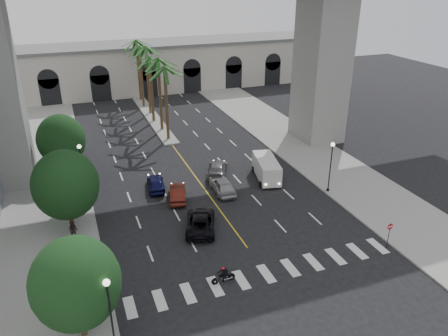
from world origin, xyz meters
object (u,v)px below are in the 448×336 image
at_px(traffic_signal_near, 108,292).
at_px(do_not_enter_sign, 390,230).
at_px(car_b, 178,193).
at_px(pedestrian_b, 73,230).
at_px(car_d, 217,168).
at_px(cargo_van, 266,168).
at_px(lamp_post_left_near, 110,310).
at_px(car_a, 223,185).
at_px(lamp_post_left_far, 82,165).
at_px(pedestrian_a, 46,295).
at_px(car_e, 156,183).
at_px(traffic_signal_far, 101,255).
at_px(motorcycle_rider, 224,275).
at_px(lamp_post_right, 331,163).
at_px(car_c, 201,222).

relative_size(traffic_signal_near, do_not_enter_sign, 1.61).
xyz_separation_m(car_b, pedestrian_b, (-9.84, -3.74, 0.24)).
bearing_deg(traffic_signal_near, do_not_enter_sign, 1.48).
bearing_deg(car_d, do_not_enter_sign, 138.85).
bearing_deg(cargo_van, traffic_signal_near, -127.57).
relative_size(traffic_signal_near, cargo_van, 0.64).
xyz_separation_m(lamp_post_left_near, cargo_van, (18.27, 17.84, -1.95)).
height_order(car_a, car_d, car_a).
relative_size(lamp_post_left_far, pedestrian_b, 3.42).
relative_size(traffic_signal_near, car_d, 0.74).
bearing_deg(car_d, lamp_post_left_near, 80.82).
bearing_deg(traffic_signal_near, car_a, 48.07).
relative_size(pedestrian_a, do_not_enter_sign, 0.82).
relative_size(lamp_post_left_near, cargo_van, 0.94).
height_order(car_d, do_not_enter_sign, do_not_enter_sign).
bearing_deg(car_b, car_e, -48.42).
xyz_separation_m(lamp_post_left_far, car_d, (13.82, -0.18, -2.51)).
height_order(traffic_signal_far, pedestrian_a, traffic_signal_far).
bearing_deg(pedestrian_a, car_e, 60.35).
distance_m(pedestrian_a, do_not_enter_sign, 25.69).
height_order(lamp_post_left_far, cargo_van, lamp_post_left_far).
bearing_deg(motorcycle_rider, pedestrian_a, 168.99).
relative_size(traffic_signal_near, car_e, 0.89).
bearing_deg(car_e, do_not_enter_sign, 139.91).
xyz_separation_m(lamp_post_right, pedestrian_b, (-24.35, 0.08, -2.29)).
xyz_separation_m(lamp_post_left_far, traffic_signal_far, (0.10, -14.50, -0.71)).
bearing_deg(car_b, traffic_signal_near, 74.52).
bearing_deg(pedestrian_b, cargo_van, 35.37).
xyz_separation_m(car_b, car_e, (-1.50, 2.91, 0.00)).
relative_size(car_b, car_c, 0.82).
bearing_deg(pedestrian_b, car_c, 10.54).
xyz_separation_m(lamp_post_left_near, car_a, (12.90, 16.75, -2.45)).
xyz_separation_m(car_a, car_d, (0.92, 4.08, -0.06)).
xyz_separation_m(motorcycle_rider, pedestrian_a, (-11.83, 1.59, 0.48)).
xyz_separation_m(traffic_signal_near, cargo_van, (18.17, 15.34, -1.23)).
bearing_deg(pedestrian_a, lamp_post_right, 22.49).
distance_m(motorcycle_rider, do_not_enter_sign, 13.81).
bearing_deg(cargo_van, car_e, -177.12).
xyz_separation_m(car_d, pedestrian_b, (-15.36, -7.75, 0.22)).
distance_m(traffic_signal_near, car_c, 12.27).
height_order(traffic_signal_near, pedestrian_a, traffic_signal_near).
distance_m(traffic_signal_far, car_d, 19.91).
bearing_deg(pedestrian_a, traffic_signal_far, 23.48).
height_order(traffic_signal_near, car_a, traffic_signal_near).
relative_size(lamp_post_left_far, traffic_signal_far, 1.47).
height_order(lamp_post_left_near, lamp_post_right, same).
bearing_deg(car_b, car_c, 108.86).
distance_m(traffic_signal_far, car_a, 16.49).
height_order(lamp_post_left_far, do_not_enter_sign, lamp_post_left_far).
bearing_deg(do_not_enter_sign, traffic_signal_far, 168.27).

